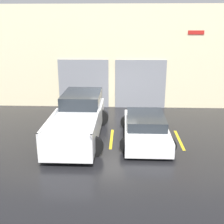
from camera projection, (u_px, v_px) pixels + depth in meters
name	position (u px, v px, depth m)	size (l,w,h in m)	color
ground_plane	(113.00, 123.00, 14.48)	(28.00, 28.00, 0.00)	black
shophouse_building	(115.00, 58.00, 16.73)	(16.57, 0.68, 5.98)	beige
pickup_truck	(79.00, 119.00, 12.65)	(2.54, 5.59, 1.74)	white
sedan_white	(146.00, 128.00, 12.36)	(2.25, 4.34, 1.11)	white
parking_stripe_far_left	(45.00, 138.00, 12.68)	(0.12, 2.20, 0.01)	gold
parking_stripe_left	(112.00, 139.00, 12.55)	(0.12, 2.20, 0.01)	gold
parking_stripe_centre	(179.00, 140.00, 12.43)	(0.12, 2.20, 0.01)	gold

